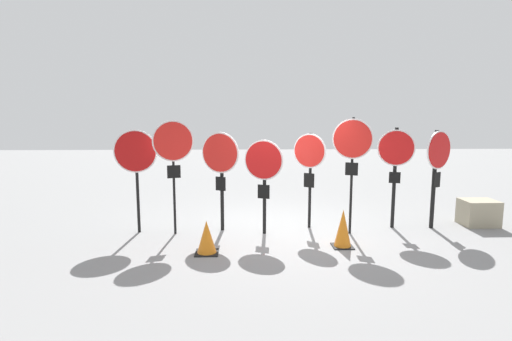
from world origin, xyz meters
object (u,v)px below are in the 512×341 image
at_px(stop_sign_2, 221,162).
at_px(storage_crate, 479,213).
at_px(stop_sign_3, 264,168).
at_px(stop_sign_0, 136,158).
at_px(stop_sign_6, 396,159).
at_px(stop_sign_4, 310,160).
at_px(traffic_cone_1, 207,237).
at_px(stop_sign_7, 437,161).
at_px(stop_sign_5, 352,147).
at_px(stop_sign_1, 173,149).
at_px(traffic_cone_0, 343,228).

bearing_deg(stop_sign_2, storage_crate, 26.91).
height_order(stop_sign_3, storage_crate, stop_sign_3).
relative_size(stop_sign_0, stop_sign_6, 0.99).
bearing_deg(stop_sign_4, traffic_cone_1, -110.29).
bearing_deg(stop_sign_0, stop_sign_7, -3.01).
distance_m(stop_sign_5, storage_crate, 3.53).
bearing_deg(stop_sign_3, stop_sign_7, 25.30).
distance_m(stop_sign_1, stop_sign_2, 1.03).
bearing_deg(stop_sign_7, stop_sign_2, 148.62).
height_order(stop_sign_4, stop_sign_6, stop_sign_6).
distance_m(stop_sign_5, traffic_cone_1, 3.48).
bearing_deg(stop_sign_0, traffic_cone_0, -18.23).
relative_size(stop_sign_4, traffic_cone_0, 2.89).
distance_m(stop_sign_0, stop_sign_3, 2.68).
relative_size(stop_sign_1, stop_sign_4, 1.13).
xyz_separation_m(stop_sign_0, stop_sign_6, (5.56, 0.19, -0.06)).
distance_m(stop_sign_4, stop_sign_7, 2.77).
distance_m(stop_sign_2, stop_sign_4, 1.94).
bearing_deg(stop_sign_0, traffic_cone_1, -44.10).
bearing_deg(stop_sign_5, traffic_cone_0, -92.45).
bearing_deg(stop_sign_5, stop_sign_1, -160.39).
xyz_separation_m(stop_sign_0, storage_crate, (7.61, 0.36, -1.33)).
xyz_separation_m(stop_sign_0, stop_sign_2, (1.76, 0.10, -0.12)).
bearing_deg(stop_sign_3, stop_sign_4, 43.41).
xyz_separation_m(stop_sign_3, traffic_cone_1, (-1.10, -1.14, -1.10)).
bearing_deg(stop_sign_5, stop_sign_3, -160.47).
bearing_deg(storage_crate, stop_sign_5, -169.44).
xyz_separation_m(stop_sign_3, stop_sign_5, (1.82, -0.05, 0.44)).
bearing_deg(stop_sign_5, stop_sign_7, 31.00).
distance_m(stop_sign_3, traffic_cone_1, 1.93).
distance_m(stop_sign_1, stop_sign_3, 1.91).
xyz_separation_m(stop_sign_5, traffic_cone_1, (-2.92, -1.10, -1.54)).
bearing_deg(stop_sign_5, storage_crate, 31.50).
xyz_separation_m(stop_sign_1, traffic_cone_1, (0.77, -1.18, -1.52)).
relative_size(stop_sign_0, traffic_cone_0, 3.01).
xyz_separation_m(stop_sign_1, traffic_cone_0, (3.33, -0.90, -1.46)).
relative_size(stop_sign_4, stop_sign_7, 0.97).
bearing_deg(stop_sign_1, stop_sign_2, -2.66).
bearing_deg(stop_sign_3, storage_crate, 26.90).
distance_m(stop_sign_4, stop_sign_5, 0.98).
distance_m(stop_sign_7, storage_crate, 1.68).
bearing_deg(stop_sign_4, traffic_cone_0, -37.68).
height_order(stop_sign_6, stop_sign_7, stop_sign_6).
bearing_deg(stop_sign_4, stop_sign_3, -124.12).
bearing_deg(traffic_cone_1, stop_sign_6, 20.70).
xyz_separation_m(stop_sign_1, stop_sign_5, (3.68, -0.09, 0.03)).
bearing_deg(stop_sign_6, stop_sign_4, -165.82).
distance_m(stop_sign_6, traffic_cone_0, 2.23).
height_order(stop_sign_2, storage_crate, stop_sign_2).
height_order(stop_sign_5, traffic_cone_1, stop_sign_5).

